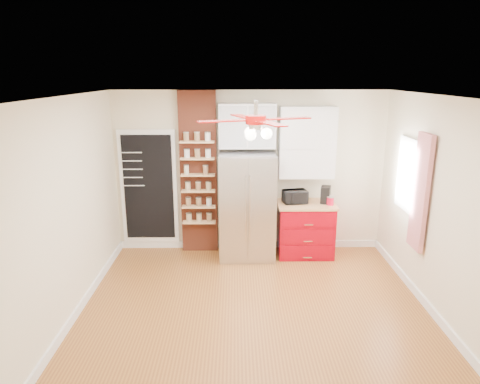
{
  "coord_description": "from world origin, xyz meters",
  "views": [
    {
      "loc": [
        -0.24,
        -5.0,
        2.95
      ],
      "look_at": [
        -0.17,
        0.9,
        1.31
      ],
      "focal_mm": 32.0,
      "sensor_mm": 36.0,
      "label": 1
    }
  ],
  "objects_px": {
    "toaster_oven": "(295,197)",
    "canister_left": "(330,201)",
    "fridge": "(247,206)",
    "red_cabinet": "(305,229)",
    "coffee_maker": "(326,195)",
    "ceiling_fan": "(256,120)",
    "pantry_jar_oats": "(186,170)"
  },
  "relations": [
    {
      "from": "fridge",
      "to": "toaster_oven",
      "type": "relative_size",
      "value": 4.58
    },
    {
      "from": "fridge",
      "to": "coffee_maker",
      "type": "distance_m",
      "value": 1.29
    },
    {
      "from": "ceiling_fan",
      "to": "red_cabinet",
      "type": "bearing_deg",
      "value": 61.29
    },
    {
      "from": "toaster_oven",
      "to": "canister_left",
      "type": "relative_size",
      "value": 3.02
    },
    {
      "from": "fridge",
      "to": "pantry_jar_oats",
      "type": "bearing_deg",
      "value": 171.78
    },
    {
      "from": "fridge",
      "to": "red_cabinet",
      "type": "xyz_separation_m",
      "value": [
        0.97,
        0.05,
        -0.42
      ]
    },
    {
      "from": "red_cabinet",
      "to": "pantry_jar_oats",
      "type": "distance_m",
      "value": 2.19
    },
    {
      "from": "fridge",
      "to": "toaster_oven",
      "type": "xyz_separation_m",
      "value": [
        0.78,
        0.07,
        0.13
      ]
    },
    {
      "from": "ceiling_fan",
      "to": "canister_left",
      "type": "relative_size",
      "value": 11.06
    },
    {
      "from": "red_cabinet",
      "to": "ceiling_fan",
      "type": "relative_size",
      "value": 0.67
    },
    {
      "from": "canister_left",
      "to": "red_cabinet",
      "type": "bearing_deg",
      "value": 164.98
    },
    {
      "from": "fridge",
      "to": "red_cabinet",
      "type": "height_order",
      "value": "fridge"
    },
    {
      "from": "red_cabinet",
      "to": "ceiling_fan",
      "type": "xyz_separation_m",
      "value": [
        -0.92,
        -1.68,
        1.97
      ]
    },
    {
      "from": "toaster_oven",
      "to": "coffee_maker",
      "type": "relative_size",
      "value": 1.35
    },
    {
      "from": "red_cabinet",
      "to": "toaster_oven",
      "type": "xyz_separation_m",
      "value": [
        -0.19,
        0.02,
        0.55
      ]
    },
    {
      "from": "pantry_jar_oats",
      "to": "red_cabinet",
      "type": "bearing_deg",
      "value": -2.7
    },
    {
      "from": "toaster_oven",
      "to": "pantry_jar_oats",
      "type": "distance_m",
      "value": 1.82
    },
    {
      "from": "toaster_oven",
      "to": "fridge",
      "type": "bearing_deg",
      "value": 174.67
    },
    {
      "from": "red_cabinet",
      "to": "pantry_jar_oats",
      "type": "relative_size",
      "value": 6.66
    },
    {
      "from": "toaster_oven",
      "to": "coffee_maker",
      "type": "bearing_deg",
      "value": -11.81
    },
    {
      "from": "ceiling_fan",
      "to": "fridge",
      "type": "bearing_deg",
      "value": 91.76
    },
    {
      "from": "toaster_oven",
      "to": "pantry_jar_oats",
      "type": "relative_size",
      "value": 2.71
    },
    {
      "from": "fridge",
      "to": "ceiling_fan",
      "type": "xyz_separation_m",
      "value": [
        0.05,
        -1.63,
        1.55
      ]
    },
    {
      "from": "coffee_maker",
      "to": "canister_left",
      "type": "height_order",
      "value": "coffee_maker"
    },
    {
      "from": "ceiling_fan",
      "to": "pantry_jar_oats",
      "type": "distance_m",
      "value": 2.27
    },
    {
      "from": "pantry_jar_oats",
      "to": "canister_left",
      "type": "bearing_deg",
      "value": -4.71
    },
    {
      "from": "fridge",
      "to": "coffee_maker",
      "type": "relative_size",
      "value": 6.18
    },
    {
      "from": "red_cabinet",
      "to": "fridge",
      "type": "bearing_deg",
      "value": -177.05
    },
    {
      "from": "pantry_jar_oats",
      "to": "coffee_maker",
      "type": "bearing_deg",
      "value": -2.16
    },
    {
      "from": "red_cabinet",
      "to": "canister_left",
      "type": "bearing_deg",
      "value": -15.02
    },
    {
      "from": "coffee_maker",
      "to": "canister_left",
      "type": "relative_size",
      "value": 2.24
    },
    {
      "from": "ceiling_fan",
      "to": "coffee_maker",
      "type": "relative_size",
      "value": 4.94
    }
  ]
}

